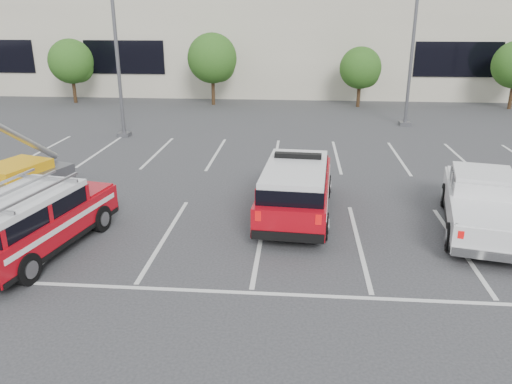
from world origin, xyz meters
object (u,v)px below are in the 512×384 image
light_pole_mid (414,30)px  white_pickup (481,208)px  tree_mid_right (362,69)px  light_pole_left (115,31)px  tree_mid_left (214,60)px  tree_left (73,63)px  utility_rig (13,185)px  ladder_suv (33,225)px  fire_chief_suv (296,192)px  convention_building (292,30)px

light_pole_mid → white_pickup: 15.41m
tree_mid_right → light_pole_mid: light_pole_mid is taller
light_pole_mid → light_pole_left: bearing=-165.1°
tree_mid_right → tree_mid_left: bearing=180.0°
tree_mid_right → light_pole_mid: bearing=-72.5°
white_pickup → tree_mid_right: bearing=105.9°
light_pole_mid → tree_mid_right: bearing=107.5°
tree_left → light_pole_left: (6.91, -10.05, 2.41)m
utility_rig → tree_left: bearing=125.7°
ladder_suv → fire_chief_suv: bearing=35.2°
tree_mid_left → white_pickup: tree_mid_left is taller
tree_mid_left → tree_left: bearing=-180.0°
tree_left → light_pole_left: 12.43m
tree_mid_right → utility_rig: (-13.51, -19.74, -1.91)m
ladder_suv → white_pickup: bearing=22.2°
tree_left → fire_chief_suv: bearing=-51.8°
light_pole_left → white_pickup: bearing=-36.9°
tree_mid_left → light_pole_left: size_ratio=0.47×
light_pole_mid → tree_left: bearing=164.6°
tree_mid_left → ladder_suv: tree_mid_left is taller
light_pole_mid → ladder_suv: (-12.82, -17.27, -4.41)m
tree_left → utility_rig: 20.90m
light_pole_mid → fire_chief_suv: (-6.06, -14.13, -4.41)m
light_pole_mid → utility_rig: light_pole_mid is taller
light_pole_left → light_pole_mid: 15.52m
light_pole_mid → fire_chief_suv: size_ratio=1.86×
tree_left → tree_mid_left: (10.00, 0.00, 0.27)m
fire_chief_suv → convention_building: bearing=95.6°
light_pole_left → convention_building: bearing=67.6°
fire_chief_suv → tree_mid_right: bearing=82.5°
light_pole_left → ladder_suv: bearing=-80.7°
tree_mid_left → fire_chief_suv: size_ratio=0.88×
tree_mid_right → light_pole_mid: 6.88m
convention_building → fire_chief_suv: size_ratio=10.89×
ladder_suv → utility_rig: utility_rig is taller
fire_chief_suv → light_pole_mid: bearing=70.9°
convention_building → tree_mid_left: convention_building is taller
tree_mid_right → fire_chief_suv: (-4.15, -20.18, -1.73)m
tree_mid_right → ladder_suv: tree_mid_right is taller
convention_building → tree_mid_left: (-5.09, -9.82, -1.68)m
convention_building → white_pickup: bearing=-78.7°
convention_building → utility_rig: convention_building is taller
tree_mid_left → light_pole_mid: light_pole_mid is taller
tree_mid_left → utility_rig: 20.20m
tree_left → tree_mid_right: bearing=-0.0°
convention_building → light_pole_mid: 17.27m
convention_building → fire_chief_suv: (0.76, -29.99, -3.94)m
light_pole_mid → ladder_suv: light_pole_mid is taller
convention_building → fire_chief_suv: convention_building is taller
tree_mid_left → tree_mid_right: 10.01m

